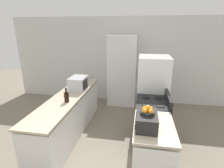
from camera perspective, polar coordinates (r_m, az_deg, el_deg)
name	(u,v)px	position (r m, az deg, el deg)	size (l,w,h in m)	color
wall_back	(121,61)	(5.48, 2.93, 7.63)	(7.00, 0.06, 2.60)	silver
counter_left	(69,115)	(4.03, -13.76, -9.86)	(0.60, 2.75, 0.89)	silver
counter_right	(152,151)	(3.00, 12.96, -20.53)	(0.60, 0.96, 0.89)	silver
pantry_cabinet	(122,71)	(5.23, 3.28, 4.23)	(0.83, 0.55, 2.08)	silver
stove	(151,121)	(3.74, 12.68, -11.74)	(0.66, 0.80, 1.05)	black
refrigerator	(152,91)	(4.33, 13.05, -2.10)	(0.74, 0.75, 1.65)	white
microwave	(79,83)	(4.13, -10.88, 0.19)	(0.36, 0.48, 0.31)	#B2B2B7
wine_bottle	(66,97)	(3.51, -14.64, -4.07)	(0.09, 0.09, 0.29)	black
toaster_oven	(146,121)	(2.61, 11.19, -11.76)	(0.31, 0.43, 0.22)	black
fruit_bowl	(148,111)	(2.54, 11.55, -8.66)	(0.20, 0.20, 0.14)	black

